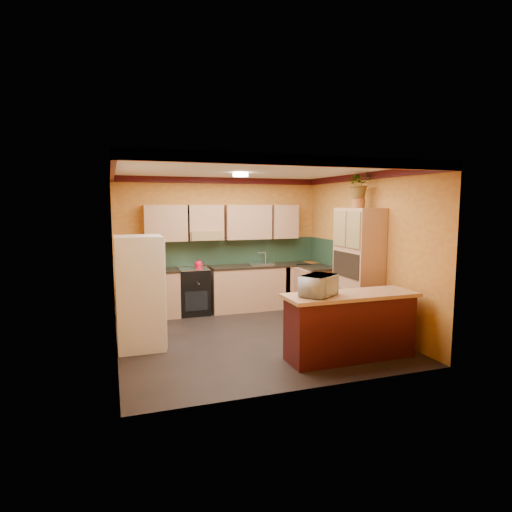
% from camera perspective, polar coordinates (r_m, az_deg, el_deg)
% --- Properties ---
extents(room_shell, '(4.24, 4.24, 2.72)m').
position_cam_1_polar(room_shell, '(7.07, -1.15, 6.32)').
color(room_shell, black).
rests_on(room_shell, ground).
extents(base_cabinets_back, '(3.65, 0.60, 0.88)m').
position_cam_1_polar(base_cabinets_back, '(8.69, -4.26, -4.54)').
color(base_cabinets_back, tan).
rests_on(base_cabinets_back, ground).
extents(countertop_back, '(3.65, 0.62, 0.04)m').
position_cam_1_polar(countertop_back, '(8.61, -4.29, -1.54)').
color(countertop_back, black).
rests_on(countertop_back, base_cabinets_back).
extents(stove, '(0.58, 0.58, 0.91)m').
position_cam_1_polar(stove, '(8.56, -8.33, -4.67)').
color(stove, black).
rests_on(stove, ground).
extents(kettle, '(0.23, 0.23, 0.18)m').
position_cam_1_polar(kettle, '(8.44, -7.66, -1.07)').
color(kettle, '#B70C24').
rests_on(kettle, stove).
extents(sink, '(0.48, 0.40, 0.03)m').
position_cam_1_polar(sink, '(8.83, 0.58, -1.08)').
color(sink, silver).
rests_on(sink, countertop_back).
extents(base_cabinets_right, '(0.60, 0.80, 0.88)m').
position_cam_1_polar(base_cabinets_right, '(8.77, 8.19, -4.48)').
color(base_cabinets_right, tan).
rests_on(base_cabinets_right, ground).
extents(countertop_right, '(0.62, 0.80, 0.04)m').
position_cam_1_polar(countertop_right, '(8.69, 8.24, -1.51)').
color(countertop_right, black).
rests_on(countertop_right, base_cabinets_right).
extents(fridge, '(0.68, 0.66, 1.70)m').
position_cam_1_polar(fridge, '(6.63, -15.25, -4.74)').
color(fridge, white).
rests_on(fridge, ground).
extents(pantry, '(0.48, 0.90, 2.10)m').
position_cam_1_polar(pantry, '(7.49, 13.47, -1.81)').
color(pantry, tan).
rests_on(pantry, ground).
extents(fern_pot, '(0.22, 0.22, 0.16)m').
position_cam_1_polar(fern_pot, '(7.45, 13.50, 6.86)').
color(fern_pot, '#9D5426').
rests_on(fern_pot, pantry).
extents(fern, '(0.53, 0.49, 0.49)m').
position_cam_1_polar(fern, '(7.46, 13.57, 9.37)').
color(fern, tan).
rests_on(fern, fern_pot).
extents(breakfast_bar, '(1.80, 0.55, 0.88)m').
position_cam_1_polar(breakfast_bar, '(6.22, 12.42, -9.31)').
color(breakfast_bar, '#44120F').
rests_on(breakfast_bar, ground).
extents(bar_top, '(1.90, 0.65, 0.05)m').
position_cam_1_polar(bar_top, '(6.11, 12.53, -5.11)').
color(bar_top, '#B27B56').
rests_on(bar_top, breakfast_bar).
extents(microwave, '(0.62, 0.58, 0.29)m').
position_cam_1_polar(microwave, '(5.83, 8.37, -3.91)').
color(microwave, white).
rests_on(microwave, bar_top).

